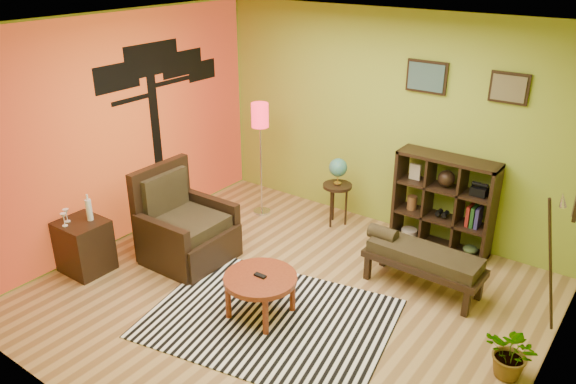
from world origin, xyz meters
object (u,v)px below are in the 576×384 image
Objects in this scene: coffee_table at (260,282)px; floor_lamp at (260,125)px; armchair at (184,232)px; bench at (421,257)px; side_cabinet at (84,246)px; globe_table at (338,175)px; cube_shelf at (444,204)px; potted_plant at (512,359)px.

coffee_table is 0.47× the size of floor_lamp.
floor_lamp is (-0.02, 1.50, 0.94)m from armchair.
bench is at bearing 21.97° from armchair.
floor_lamp is (-1.48, 1.88, 0.89)m from coffee_table.
armchair is 1.20× the size of side_cabinet.
globe_table is 1.40m from cube_shelf.
floor_lamp is 1.32× the size of cube_shelf.
side_cabinet is at bearing -149.61° from bench.
side_cabinet is 4.27m from cube_shelf.
side_cabinet is at bearing -106.16° from floor_lamp.
side_cabinet is 3.79m from bench.
coffee_table is 2.58m from cube_shelf.
armchair is 3.80m from potted_plant.
globe_table is (1.02, 1.82, 0.37)m from armchair.
globe_table is 0.78× the size of cube_shelf.
bench is (0.15, -0.99, -0.22)m from cube_shelf.
bench is at bearing 30.39° from side_cabinet.
bench is at bearing -27.02° from globe_table.
cube_shelf is (3.11, 2.91, 0.28)m from side_cabinet.
side_cabinet is at bearing -136.96° from cube_shelf.
bench is at bearing 52.22° from coffee_table.
floor_lamp reaches higher than potted_plant.
armchair is at bearing -158.03° from bench.
globe_table is 1.89× the size of potted_plant.
armchair is at bearing -119.25° from globe_table.
cube_shelf reaches higher than coffee_table.
potted_plant is (4.50, 1.08, -0.12)m from side_cabinet.
cube_shelf is 2.41× the size of potted_plant.
coffee_table is at bearing -14.41° from armchair.
globe_table is (1.04, 0.31, -0.57)m from floor_lamp.
armchair is 0.71× the size of floor_lamp.
cube_shelf is 0.91× the size of bench.
armchair is 0.93× the size of cube_shelf.
floor_lamp reaches higher than side_cabinet.
potted_plant is (3.79, 0.20, -0.15)m from armchair.
coffee_table is 0.79× the size of globe_table.
floor_lamp reaches higher than coffee_table.
globe_table is 3.25m from potted_plant.
floor_lamp is 3.17× the size of potted_plant.
floor_lamp is at bearing 161.07° from potted_plant.
armchair is at bearing -89.27° from floor_lamp.
armchair is at bearing -139.90° from cube_shelf.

